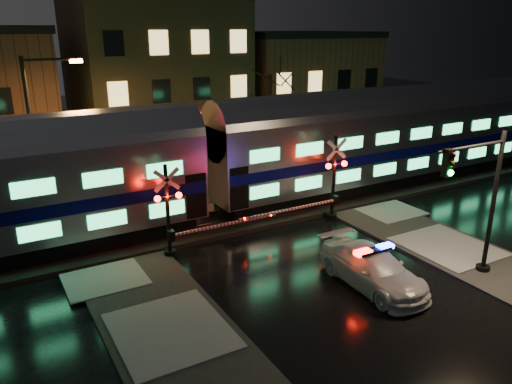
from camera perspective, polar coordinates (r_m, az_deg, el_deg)
ground at (r=21.85m, az=3.71°, el=-7.21°), size 120.00×120.00×0.00m
ballast at (r=25.77m, az=-2.39°, el=-2.80°), size 90.00×4.20×0.24m
sidewalk_right at (r=22.37m, az=26.93°, el=-8.52°), size 4.00×20.00×0.12m
building_mid at (r=41.15m, az=-11.52°, el=12.92°), size 12.00×11.00×11.50m
building_right at (r=46.62m, az=4.43°, el=11.98°), size 12.00×10.00×8.50m
train at (r=24.09m, az=-5.97°, el=3.76°), size 51.00×3.12×5.92m
police_car at (r=19.62m, az=13.18°, el=-8.49°), size 2.11×4.96×1.59m
crossing_signal_right at (r=25.05m, az=8.30°, el=0.51°), size 6.20×0.67×4.39m
crossing_signal_left at (r=21.34m, az=-9.02°, el=-3.08°), size 5.81×0.66×4.11m
traffic_light at (r=20.49m, az=24.13°, el=-1.34°), size 3.74×0.69×5.79m
streetlight at (r=25.94m, az=-23.64°, el=6.40°), size 2.74×0.29×8.19m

